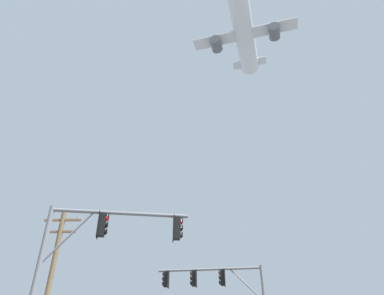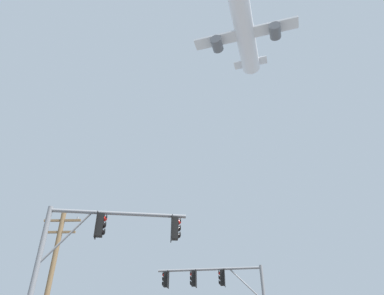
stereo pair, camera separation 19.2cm
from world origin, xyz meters
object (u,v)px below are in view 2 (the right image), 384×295
object	(u,v)px
signal_pole_far	(219,289)
airplane	(244,30)
signal_pole_near	(92,249)
utility_pole	(49,283)

from	to	relation	value
signal_pole_far	airplane	xyz separation A→B (m)	(7.20, 18.61, 46.13)
signal_pole_near	utility_pole	xyz separation A→B (m)	(-4.11, 6.12, -0.23)
signal_pole_near	utility_pole	size ratio (longest dim) A/B	0.75
signal_pole_near	signal_pole_far	world-z (taller)	signal_pole_near
signal_pole_far	signal_pole_near	bearing A→B (deg)	-119.99
utility_pole	airplane	bearing A→B (deg)	52.48
signal_pole_far	utility_pole	size ratio (longest dim) A/B	0.77
signal_pole_near	airplane	xyz separation A→B (m)	(12.39, 27.60, 45.96)
signal_pole_near	signal_pole_far	size ratio (longest dim) A/B	0.98
signal_pole_near	airplane	world-z (taller)	airplane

